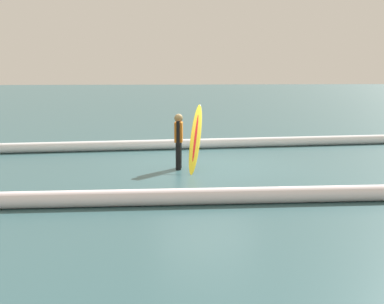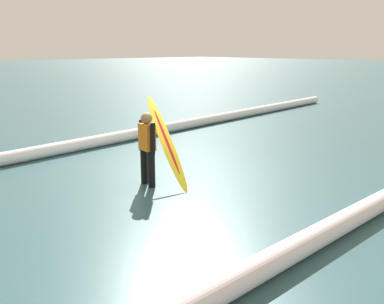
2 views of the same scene
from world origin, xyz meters
TOP-DOWN VIEW (x-y plane):
  - ground_plane at (0.00, 0.00)m, footprint 180.43×180.43m
  - surfer at (0.78, 0.35)m, footprint 0.24×0.53m
  - surfboard at (0.35, 0.41)m, footprint 0.65×1.66m
  - wave_crest_foreground at (-1.37, -3.26)m, footprint 23.18×1.91m
  - wave_crest_midground at (-2.53, 4.07)m, footprint 25.80×0.82m

SIDE VIEW (x-z plane):
  - ground_plane at x=0.00m, z-range 0.00..0.00m
  - wave_crest_midground at x=-2.53m, z-range 0.00..0.32m
  - wave_crest_foreground at x=-1.37m, z-range 0.00..0.32m
  - surfer at x=0.78m, z-range 0.09..1.52m
  - surfboard at x=0.35m, z-range -0.01..1.63m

